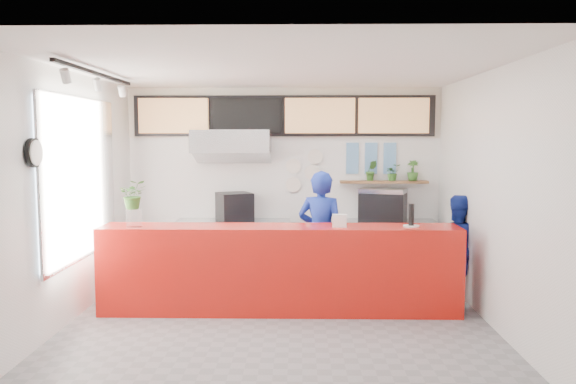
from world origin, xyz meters
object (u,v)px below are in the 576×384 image
at_px(staff_center, 321,236).
at_px(service_counter, 280,269).
at_px(pepper_mill, 411,215).
at_px(espresso_machine, 383,207).
at_px(panini_oven, 234,207).
at_px(staff_right, 456,247).

bearing_deg(staff_center, service_counter, 63.25).
bearing_deg(pepper_mill, espresso_machine, 92.60).
relative_size(panini_oven, staff_right, 0.34).
height_order(espresso_machine, pepper_mill, pepper_mill).
xyz_separation_m(panini_oven, staff_right, (3.16, -1.16, -0.41)).
height_order(service_counter, staff_right, staff_right).
bearing_deg(panini_oven, pepper_mill, -61.38).
height_order(panini_oven, pepper_mill, pepper_mill).
bearing_deg(service_counter, espresso_machine, 49.07).
xyz_separation_m(panini_oven, staff_center, (1.32, -1.24, -0.24)).
bearing_deg(espresso_machine, service_counter, -113.13).
xyz_separation_m(espresso_machine, pepper_mill, (0.08, -1.81, 0.13)).
relative_size(service_counter, staff_center, 2.55).
height_order(panini_oven, staff_center, staff_center).
relative_size(panini_oven, staff_center, 0.28).
height_order(staff_center, staff_right, staff_center).
relative_size(service_counter, staff_right, 3.15).
xyz_separation_m(service_counter, espresso_machine, (1.56, 1.80, 0.57)).
height_order(service_counter, pepper_mill, pepper_mill).
bearing_deg(panini_oven, staff_right, -44.72).
relative_size(panini_oven, pepper_mill, 1.84).
bearing_deg(espresso_machine, panini_oven, -162.19).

